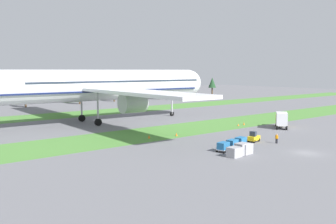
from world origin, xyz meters
The scene contains 18 objects.
ground_plane centered at (0.00, 0.00, 0.00)m, with size 400.00×400.00×0.00m, color slate.
grass_strip_near centered at (0.00, 30.38, 0.00)m, with size 320.00×14.83×0.01m, color #4C8438.
grass_strip_far centered at (0.00, 72.05, 0.00)m, with size 320.00×14.83×0.01m, color #4C8438.
airliner centered at (-8.10, 51.29, 9.32)m, with size 64.82×80.04×25.98m.
baggage_tug centered at (1.15, 11.20, 0.81)m, with size 2.81×1.81×1.97m.
cargo_dolly_lead centered at (-3.76, 10.16, 0.92)m, with size 2.46×1.92×1.55m.
cargo_dolly_second centered at (-6.60, 9.56, 0.92)m, with size 2.46×1.92×1.55m.
cargo_dolly_third centered at (-9.44, 8.97, 0.92)m, with size 2.46×1.92×1.55m.
catering_truck centered at (19.42, 17.75, 1.95)m, with size 6.94×6.01×3.58m.
ground_crew_marshaller centered at (3.14, 7.71, 0.95)m, with size 0.36×0.55×1.74m.
uld_container_0 centered at (-8.52, 5.91, 0.88)m, with size 2.00×1.60×1.76m, color #A3A3A8.
uld_container_1 centered at (-10.85, 5.47, 0.76)m, with size 2.00×1.60×1.51m, color #A3A3A8.
uld_container_2 centered at (-7.90, 5.78, 0.82)m, with size 2.00×1.60×1.64m, color #A3A3A8.
taxiway_marker_0 centered at (-5.67, 24.81, 0.30)m, with size 0.44×0.44×0.60m, color orange.
taxiway_marker_1 centered at (-11.51, 26.05, 0.34)m, with size 0.44×0.44×0.68m, color orange.
taxiway_marker_2 centered at (16.73, 26.19, 0.31)m, with size 0.44×0.44×0.62m, color orange.
taxiway_marker_3 centered at (14.56, 26.10, 0.23)m, with size 0.44×0.44×0.46m, color orange.
distant_tree_line centered at (-4.32, 104.65, 6.90)m, with size 178.38×9.84×11.76m.
Camera 1 is at (-53.61, -31.03, 12.94)m, focal length 40.29 mm.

